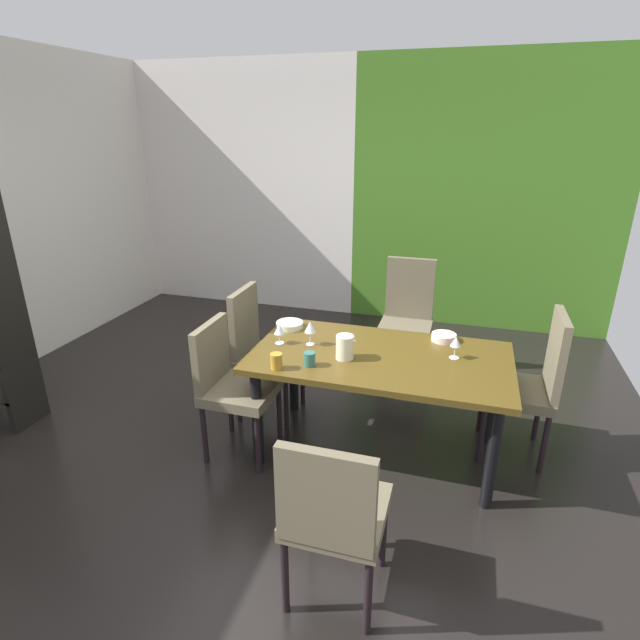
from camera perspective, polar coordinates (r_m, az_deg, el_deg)
name	(u,v)px	position (r m, az deg, el deg)	size (l,w,h in m)	color
ground_plane	(263,449)	(3.63, -6.55, -14.39)	(5.47, 5.77, 0.02)	black
back_panel_interior	(243,189)	(6.15, -8.84, 14.53)	(2.71, 0.10, 2.79)	silver
garden_window_panel	(485,198)	(5.57, 18.33, 13.05)	(2.76, 0.10, 2.79)	#3F7220
dining_table	(380,367)	(3.27, 6.84, -5.37)	(1.65, 0.91, 0.73)	#513D16
chair_right_far	(532,380)	(3.54, 23.08, -6.32)	(0.44, 0.44, 1.02)	brown
chair_left_far	(260,347)	(3.78, -6.91, -3.03)	(0.45, 0.44, 0.99)	brown
chair_left_near	(230,381)	(3.37, -10.26, -6.87)	(0.45, 0.44, 0.92)	brown
chair_head_near	(333,512)	(2.34, 1.50, -21.04)	(0.44, 0.44, 0.92)	brown
chair_head_far	(407,314)	(4.42, 9.92, 0.68)	(0.44, 0.45, 1.04)	brown
wine_glass_west	(279,330)	(3.35, -4.67, -1.09)	(0.07, 0.07, 0.14)	silver
wine_glass_center	(310,328)	(3.31, -1.13, -0.86)	(0.08, 0.08, 0.17)	silver
wine_glass_near_window	(456,342)	(3.24, 15.26, -2.49)	(0.07, 0.07, 0.15)	silver
serving_bowl_south	(290,325)	(3.63, -3.49, -0.56)	(0.20, 0.20, 0.04)	#ECEFC9
serving_bowl_right	(444,337)	(3.51, 13.96, -1.92)	(0.17, 0.17, 0.05)	silver
cup_corner	(309,359)	(3.05, -1.22, -4.48)	(0.07, 0.07, 0.09)	#30655C
cup_left	(276,361)	(3.02, -5.01, -4.72)	(0.07, 0.07, 0.10)	#B48426
pitcher_near_shelf	(345,347)	(3.13, 2.88, -3.10)	(0.13, 0.11, 0.16)	beige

